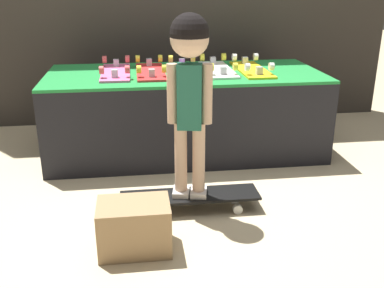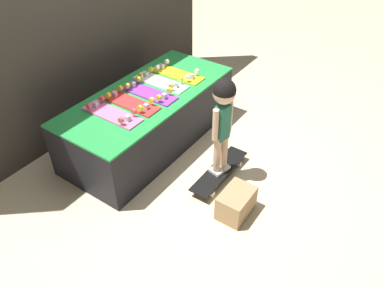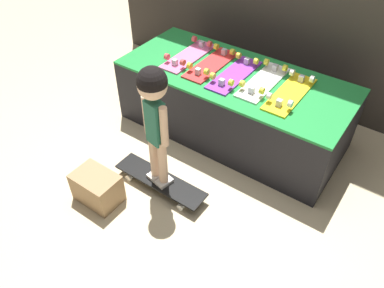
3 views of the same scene
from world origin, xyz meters
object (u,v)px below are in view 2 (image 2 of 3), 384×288
Objects in this scene: skateboard_purple_on_rack at (149,92)px; skateboard_yellow_on_rack at (177,73)px; skateboard_pink_on_rack at (112,113)px; storage_box at (236,203)px; child at (223,110)px; skateboard_red_on_rack at (130,102)px; skateboard_white_on_rack at (161,81)px; skateboard_on_floor at (219,171)px.

skateboard_purple_on_rack and skateboard_yellow_on_rack have the same top height.
skateboard_purple_on_rack is at bearing -4.08° from skateboard_pink_on_rack.
storage_box is at bearing -107.28° from skateboard_purple_on_rack.
skateboard_purple_on_rack is 0.92m from child.
skateboard_pink_on_rack and skateboard_yellow_on_rack have the same top height.
child is (0.40, -0.93, 0.16)m from skateboard_pink_on_rack.
skateboard_red_on_rack is at bearing 110.63° from child.
skateboard_white_on_rack is 0.24m from skateboard_yellow_on_rack.
skateboard_purple_on_rack reaches higher than storage_box.
storage_box is at bearing -85.95° from skateboard_pink_on_rack.
child is at bearing 48.85° from storage_box.
skateboard_on_floor is at bearing 48.85° from storage_box.
skateboard_white_on_rack is at bearing 1.50° from skateboard_red_on_rack.
skateboard_purple_on_rack is 0.63× the size of child.
skateboard_pink_on_rack is at bearing 177.81° from skateboard_red_on_rack.
skateboard_purple_on_rack is at bearing 95.71° from child.
child reaches higher than skateboard_purple_on_rack.
skateboard_red_on_rack is 0.95m from child.
skateboard_pink_on_rack is at bearing 178.35° from skateboard_yellow_on_rack.
skateboard_purple_on_rack reaches higher than skateboard_on_floor.
skateboard_yellow_on_rack is at bearing -1.47° from skateboard_red_on_rack.
skateboard_red_on_rack is at bearing 83.34° from storage_box.
child is (0.16, -0.92, 0.16)m from skateboard_red_on_rack.
skateboard_red_on_rack is at bearing 178.53° from skateboard_yellow_on_rack.
skateboard_pink_on_rack is at bearing 94.05° from storage_box.
skateboard_red_on_rack is 1.37m from storage_box.
child is at bearing 0.00° from skateboard_on_floor.
skateboard_yellow_on_rack is at bearing 69.11° from child.
skateboard_yellow_on_rack reaches higher than skateboard_on_floor.
child is 0.80m from storage_box.
skateboard_red_on_rack and skateboard_purple_on_rack have the same top height.
skateboard_purple_on_rack is (0.24, -0.03, 0.00)m from skateboard_red_on_rack.
skateboard_red_on_rack reaches higher than storage_box.
skateboard_red_on_rack is 0.63× the size of child.
storage_box is (-0.31, -0.35, -0.65)m from child.
skateboard_purple_on_rack is 1.05m from skateboard_on_floor.
skateboard_purple_on_rack is 1.40m from storage_box.
skateboard_red_on_rack is at bearing -2.19° from skateboard_pink_on_rack.
child is (-0.08, -0.90, 0.16)m from skateboard_purple_on_rack.
skateboard_red_on_rack is 0.48m from skateboard_white_on_rack.
skateboard_red_on_rack is at bearing -178.50° from skateboard_white_on_rack.
skateboard_purple_on_rack is at bearing 84.79° from skateboard_on_floor.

